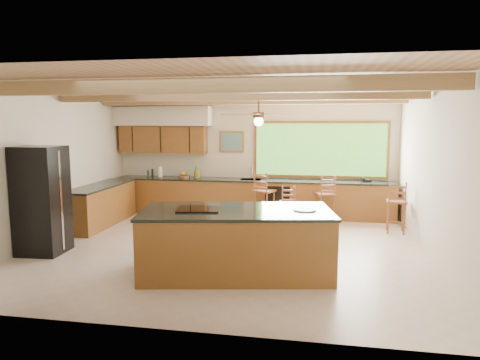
# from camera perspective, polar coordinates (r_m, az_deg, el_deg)

# --- Properties ---
(ground) EXTENTS (7.20, 7.20, 0.00)m
(ground) POSITION_cam_1_polar(r_m,az_deg,el_deg) (8.13, -1.60, -9.05)
(ground) COLOR beige
(ground) RESTS_ON ground
(room_shell) EXTENTS (7.27, 6.54, 3.02)m
(room_shell) POSITION_cam_1_polar(r_m,az_deg,el_deg) (8.46, -1.90, 6.82)
(room_shell) COLOR beige
(room_shell) RESTS_ON ground
(counter_run) EXTENTS (7.12, 3.10, 1.26)m
(counter_run) POSITION_cam_1_polar(r_m,az_deg,el_deg) (10.59, -3.24, -2.53)
(counter_run) COLOR brown
(counter_run) RESTS_ON ground
(island) EXTENTS (3.10, 1.85, 1.03)m
(island) POSITION_cam_1_polar(r_m,az_deg,el_deg) (6.68, -0.50, -8.22)
(island) COLOR brown
(island) RESTS_ON ground
(refrigerator) EXTENTS (0.78, 0.77, 1.93)m
(refrigerator) POSITION_cam_1_polar(r_m,az_deg,el_deg) (8.41, -24.92, -2.46)
(refrigerator) COLOR black
(refrigerator) RESTS_ON ground
(bar_stool_a) EXTENTS (0.56, 0.56, 1.19)m
(bar_stool_a) POSITION_cam_1_polar(r_m,az_deg,el_deg) (10.19, 3.23, -1.58)
(bar_stool_a) COLOR brown
(bar_stool_a) RESTS_ON ground
(bar_stool_b) EXTENTS (0.39, 0.39, 0.95)m
(bar_stool_b) POSITION_cam_1_polar(r_m,az_deg,el_deg) (9.58, 6.34, -3.06)
(bar_stool_b) COLOR brown
(bar_stool_b) RESTS_ON ground
(bar_stool_c) EXTENTS (0.52, 0.52, 1.13)m
(bar_stool_c) POSITION_cam_1_polar(r_m,az_deg,el_deg) (10.16, 11.25, -1.94)
(bar_stool_c) COLOR brown
(bar_stool_c) RESTS_ON ground
(bar_stool_d) EXTENTS (0.44, 0.44, 1.12)m
(bar_stool_d) POSITION_cam_1_polar(r_m,az_deg,el_deg) (9.60, 20.21, -2.85)
(bar_stool_d) COLOR brown
(bar_stool_d) RESTS_ON ground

